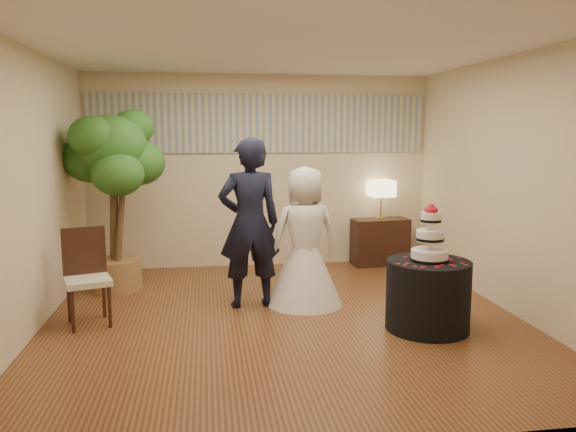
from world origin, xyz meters
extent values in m
cube|color=brown|center=(0.00, 0.00, 0.00)|extent=(5.00, 5.00, 0.00)
cube|color=white|center=(0.00, 0.00, 2.80)|extent=(5.00, 5.00, 0.00)
cube|color=beige|center=(0.00, 2.50, 1.40)|extent=(5.00, 0.06, 2.80)
cube|color=beige|center=(0.00, -2.50, 1.40)|extent=(5.00, 0.06, 2.80)
cube|color=beige|center=(-2.50, 0.00, 1.40)|extent=(0.06, 5.00, 2.80)
cube|color=beige|center=(2.50, 0.00, 1.40)|extent=(0.06, 5.00, 2.80)
cube|color=#A8A99C|center=(0.00, 2.48, 2.10)|extent=(4.90, 0.02, 0.85)
imported|color=black|center=(-0.32, 0.50, 0.96)|extent=(0.75, 0.53, 1.92)
imported|color=white|center=(0.31, 0.50, 0.80)|extent=(1.02, 1.02, 1.60)
cylinder|color=black|center=(1.39, -0.52, 0.35)|extent=(1.09, 1.09, 0.71)
cube|color=black|center=(1.77, 2.26, 0.35)|extent=(0.86, 0.45, 0.69)
camera|label=1|loc=(-0.80, -5.72, 1.98)|focal=35.00mm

